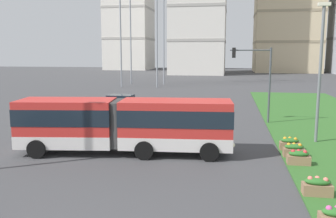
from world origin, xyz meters
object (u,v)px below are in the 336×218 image
at_px(flower_planter_3, 299,157).
at_px(apartment_tower_centre, 288,0).
at_px(traffic_light_far_right, 257,72).
at_px(car_maroon_sedan, 122,103).
at_px(flower_planter_2, 317,186).
at_px(flower_planter_5, 290,144).
at_px(streetlight_median, 320,67).
at_px(articulated_bus, 125,124).
at_px(flower_planter_4, 294,150).

distance_m(flower_planter_3, apartment_tower_centre, 96.96).
height_order(traffic_light_far_right, apartment_tower_centre, apartment_tower_centre).
bearing_deg(car_maroon_sedan, flower_planter_2, -54.24).
relative_size(flower_planter_5, streetlight_median, 0.13).
bearing_deg(traffic_light_far_right, car_maroon_sedan, 162.03).
relative_size(articulated_bus, flower_planter_4, 10.94).
distance_m(flower_planter_2, flower_planter_3, 3.99).
xyz_separation_m(flower_planter_5, streetlight_median, (1.90, 2.25, 4.26)).
xyz_separation_m(flower_planter_4, streetlight_median, (1.90, 3.65, 4.26)).
height_order(flower_planter_2, flower_planter_3, same).
bearing_deg(streetlight_median, apartment_tower_centre, 83.29).
distance_m(car_maroon_sedan, apartment_tower_centre, 85.54).
distance_m(flower_planter_4, streetlight_median, 5.93).
bearing_deg(streetlight_median, flower_planter_5, -130.13).
xyz_separation_m(articulated_bus, streetlight_median, (11.04, 4.27, 3.03)).
xyz_separation_m(articulated_bus, flower_planter_5, (9.14, 2.02, -1.23)).
relative_size(flower_planter_4, streetlight_median, 0.13).
distance_m(car_maroon_sedan, flower_planter_2, 23.42).
bearing_deg(articulated_bus, flower_planter_2, -27.43).
xyz_separation_m(articulated_bus, flower_planter_4, (9.14, 0.62, -1.23)).
distance_m(articulated_bus, flower_planter_2, 10.37).
distance_m(articulated_bus, flower_planter_4, 9.24).
height_order(flower_planter_3, apartment_tower_centre, apartment_tower_centre).
height_order(articulated_bus, car_maroon_sedan, articulated_bus).
xyz_separation_m(traffic_light_far_right, streetlight_median, (3.31, -6.00, 0.62)).
bearing_deg(traffic_light_far_right, flower_planter_3, -82.73).
bearing_deg(car_maroon_sedan, traffic_light_far_right, -17.97).
height_order(streetlight_median, apartment_tower_centre, apartment_tower_centre).
distance_m(flower_planter_3, flower_planter_5, 2.77).
height_order(flower_planter_3, traffic_light_far_right, traffic_light_far_right).
bearing_deg(traffic_light_far_right, streetlight_median, -61.15).
distance_m(streetlight_median, apartment_tower_centre, 91.01).
relative_size(flower_planter_2, flower_planter_5, 1.00).
distance_m(articulated_bus, flower_planter_3, 9.25).
distance_m(flower_planter_2, flower_planter_4, 5.36).
relative_size(articulated_bus, flower_planter_5, 10.94).
bearing_deg(flower_planter_4, flower_planter_5, 90.00).
bearing_deg(flower_planter_2, flower_planter_5, 90.00).
height_order(car_maroon_sedan, flower_planter_4, car_maroon_sedan).
height_order(flower_planter_5, apartment_tower_centre, apartment_tower_centre).
bearing_deg(apartment_tower_centre, flower_planter_2, -97.19).
xyz_separation_m(flower_planter_3, apartment_tower_centre, (12.36, 94.01, 20.27)).
xyz_separation_m(flower_planter_3, streetlight_median, (1.90, 5.03, 4.26)).
bearing_deg(flower_planter_4, flower_planter_2, -90.00).
xyz_separation_m(articulated_bus, car_maroon_sedan, (-4.55, 14.26, -0.90)).
xyz_separation_m(car_maroon_sedan, flower_planter_5, (13.68, -12.24, -0.33)).
bearing_deg(car_maroon_sedan, articulated_bus, -72.31).
bearing_deg(car_maroon_sedan, flower_planter_5, -41.80).
bearing_deg(flower_planter_4, flower_planter_3, -90.00).
distance_m(car_maroon_sedan, flower_planter_3, 20.31).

